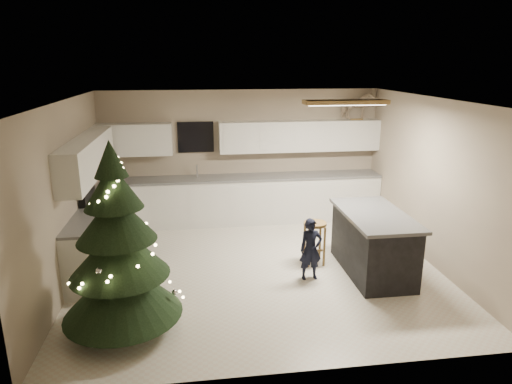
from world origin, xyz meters
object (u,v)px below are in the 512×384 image
Objects in this scene: christmas_tree at (119,257)px; toddler at (311,249)px; island at (373,243)px; bar_stool at (315,233)px; rocking_horse at (357,106)px.

toddler is at bearing 21.39° from christmas_tree.
island is 2.45× the size of bar_stool.
rocking_horse is (4.15, 3.75, 1.33)m from christmas_tree.
bar_stool is 1.07× the size of rocking_horse.
rocking_horse reaches higher than christmas_tree.
rocking_horse is at bearing 77.29° from island.
christmas_tree reaches higher than bar_stool.
rocking_horse is at bearing 42.13° from christmas_tree.
island is 1.82× the size of toddler.
rocking_horse is (1.40, 2.24, 1.76)m from bar_stool.
rocking_horse is at bearing 58.02° from bar_stool.
toddler is at bearing -110.84° from bar_stool.
christmas_tree is 2.79m from toddler.
island is at bearing 159.79° from rocking_horse.
toddler is 3.66m from rocking_horse.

